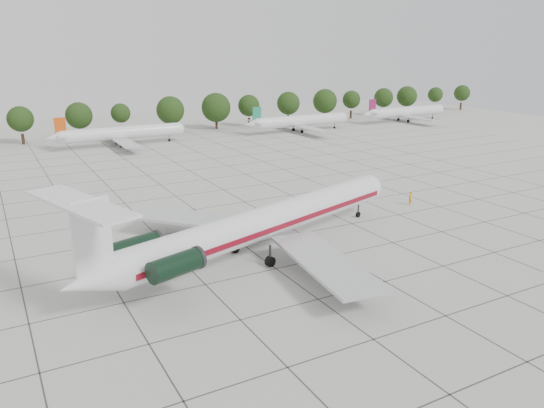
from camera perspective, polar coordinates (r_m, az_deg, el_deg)
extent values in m
plane|color=beige|center=(66.48, 3.10, -3.21)|extent=(260.00, 260.00, 0.00)
cube|color=#383838|center=(78.95, -2.64, 0.05)|extent=(170.00, 170.00, 0.02)
cylinder|color=silver|center=(59.60, -0.02, -1.72)|extent=(38.00, 15.27, 3.55)
sphere|color=silver|center=(74.32, 10.30, 1.74)|extent=(3.55, 3.55, 3.55)
cone|color=silver|center=(47.16, -18.95, -7.81)|extent=(6.22, 5.03, 3.55)
cube|color=maroon|center=(60.87, -1.25, -1.60)|extent=(35.91, 11.61, 0.59)
cube|color=maroon|center=(58.53, 1.26, -2.36)|extent=(35.91, 11.61, 0.59)
cube|color=#B7BABC|center=(65.13, -7.87, -1.62)|extent=(14.62, 15.22, 0.32)
cube|color=#B7BABC|center=(52.31, 5.72, -6.21)|extent=(6.93, 16.65, 0.32)
cube|color=black|center=(51.90, -13.99, -4.72)|extent=(2.68, 2.06, 0.27)
cylinder|color=black|center=(52.51, -14.44, -4.50)|extent=(5.55, 3.53, 2.05)
cube|color=black|center=(48.14, -10.81, -6.24)|extent=(2.68, 2.06, 0.27)
cylinder|color=black|center=(47.58, -10.27, -6.49)|extent=(5.55, 3.53, 2.05)
cube|color=silver|center=(46.01, -18.80, -3.35)|extent=(3.37, 1.34, 6.46)
cube|color=silver|center=(44.79, -20.00, 0.05)|extent=(7.04, 13.30, 0.24)
cylinder|color=black|center=(73.33, 9.27, -0.64)|extent=(0.27, 0.27, 2.05)
cylinder|color=black|center=(73.53, 9.24, -1.12)|extent=(0.81, 0.52, 0.75)
cylinder|color=black|center=(60.15, -4.08, -3.99)|extent=(0.33, 0.33, 1.94)
cylinder|color=black|center=(60.45, -4.07, -4.76)|extent=(1.22, 0.95, 1.08)
cylinder|color=black|center=(56.41, -0.20, -5.38)|extent=(0.33, 0.33, 1.94)
cylinder|color=black|center=(56.74, -0.20, -6.19)|extent=(1.22, 0.95, 1.08)
imported|color=orange|center=(80.65, 14.64, 0.61)|extent=(0.87, 0.82, 2.00)
cylinder|color=silver|center=(129.55, -15.80, 7.38)|extent=(27.20, 3.00, 3.00)
cube|color=#B7BABC|center=(129.52, -16.19, 6.80)|extent=(3.50, 27.20, 0.25)
cube|color=#CF470C|center=(126.87, -21.84, 7.82)|extent=(2.40, 0.25, 3.60)
cylinder|color=black|center=(131.87, -16.36, 6.34)|extent=(0.80, 0.45, 0.80)
cylinder|color=black|center=(127.64, -15.91, 6.05)|extent=(0.80, 0.45, 0.80)
cylinder|color=silver|center=(145.63, 3.13, 8.94)|extent=(27.20, 3.00, 3.00)
cube|color=#B7BABC|center=(145.27, 2.79, 8.45)|extent=(3.50, 27.20, 0.25)
cube|color=#1A7757|center=(138.71, -1.64, 9.66)|extent=(2.40, 0.25, 3.60)
cylinder|color=black|center=(147.34, 2.33, 8.02)|extent=(0.80, 0.45, 0.80)
cylinder|color=black|center=(143.63, 3.24, 7.78)|extent=(0.80, 0.45, 0.80)
cylinder|color=silver|center=(170.82, 14.25, 9.61)|extent=(27.20, 3.00, 3.00)
cube|color=#B7BABC|center=(170.29, 13.97, 9.20)|extent=(3.50, 27.20, 0.25)
cube|color=maroon|center=(161.73, 10.75, 10.38)|extent=(2.40, 0.25, 3.60)
cylinder|color=black|center=(172.07, 13.44, 8.84)|extent=(0.80, 0.45, 0.80)
cylinder|color=black|center=(168.87, 14.44, 8.63)|extent=(0.80, 0.45, 0.80)
cylinder|color=#332114|center=(139.85, -25.20, 6.34)|extent=(0.70, 0.70, 2.50)
sphere|color=black|center=(139.20, -25.45, 8.26)|extent=(5.99, 5.99, 5.99)
cylinder|color=#332114|center=(141.25, -19.86, 7.02)|extent=(0.70, 0.70, 2.50)
sphere|color=black|center=(140.61, -20.05, 8.93)|extent=(6.50, 6.50, 6.50)
cylinder|color=#332114|center=(143.16, -15.82, 7.50)|extent=(0.70, 0.70, 2.50)
sphere|color=black|center=(142.53, -15.98, 9.38)|extent=(4.93, 4.93, 4.93)
cylinder|color=#332114|center=(146.65, -10.78, 8.04)|extent=(0.70, 0.70, 2.50)
sphere|color=black|center=(146.03, -10.88, 9.88)|extent=(7.40, 7.40, 7.40)
cylinder|color=#332114|center=(151.21, -5.98, 8.50)|extent=(0.70, 0.70, 2.50)
sphere|color=black|center=(150.61, -6.04, 10.28)|extent=(8.08, 8.08, 8.08)
cylinder|color=#332114|center=(155.41, -2.49, 8.79)|extent=(0.70, 0.70, 2.50)
sphere|color=black|center=(154.83, -2.51, 10.53)|extent=(6.17, 6.17, 6.17)
cylinder|color=#332114|center=(161.64, 1.76, 9.11)|extent=(0.70, 0.70, 2.50)
sphere|color=black|center=(161.09, 1.77, 10.78)|extent=(6.82, 6.82, 6.82)
cylinder|color=#332114|center=(168.68, 5.67, 9.35)|extent=(0.70, 0.70, 2.50)
sphere|color=black|center=(168.14, 5.72, 10.96)|extent=(7.44, 7.44, 7.44)
cylinder|color=#332114|center=(174.60, 8.47, 9.50)|extent=(0.70, 0.70, 2.50)
sphere|color=black|center=(174.09, 8.54, 11.05)|extent=(5.66, 5.66, 5.66)
cylinder|color=#332114|center=(182.83, 11.82, 9.65)|extent=(0.70, 0.70, 2.50)
sphere|color=black|center=(182.34, 11.91, 11.13)|extent=(6.25, 6.25, 6.25)
cylinder|color=#332114|center=(189.57, 14.21, 9.74)|extent=(0.70, 0.70, 2.50)
sphere|color=black|center=(189.09, 14.31, 11.16)|extent=(6.79, 6.79, 6.79)
cylinder|color=#332114|center=(198.73, 17.05, 9.82)|extent=(0.70, 0.70, 2.50)
sphere|color=black|center=(198.28, 17.17, 11.18)|extent=(5.16, 5.16, 5.16)
cylinder|color=#332114|center=(208.33, 19.64, 9.87)|extent=(0.70, 0.70, 2.50)
sphere|color=black|center=(207.89, 19.76, 11.17)|extent=(5.68, 5.68, 5.68)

